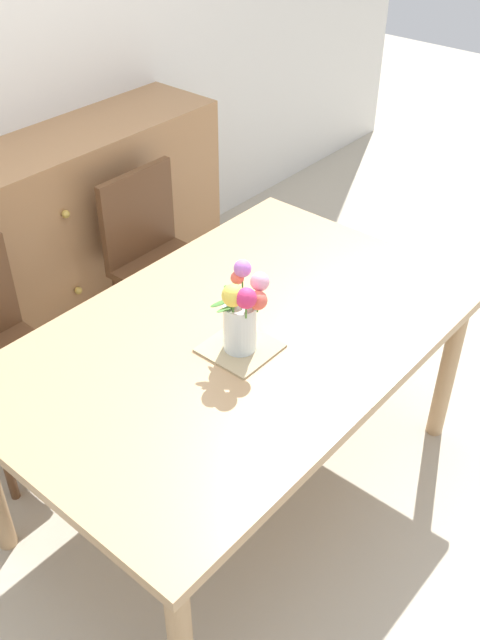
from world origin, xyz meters
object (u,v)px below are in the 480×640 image
Objects in this scene: dresser at (92,227)px; flower_vase at (242,312)px; chair_right at (157,254)px; dining_table at (238,352)px.

dresser is 4.78× the size of flower_vase.
dresser is at bearing -88.09° from chair_right.
dining_table is at bearing 63.02° from chair_right.
flower_vase is at bearing -129.72° from dining_table.
dresser is (-0.01, 0.45, -0.02)m from chair_right.
dining_table is at bearing 50.28° from flower_vase.
flower_vase reaches higher than dresser.
dresser is (0.44, 1.33, -0.18)m from dining_table.
dining_table is at bearing -108.12° from dresser.
chair_right is at bearing -88.09° from dresser.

